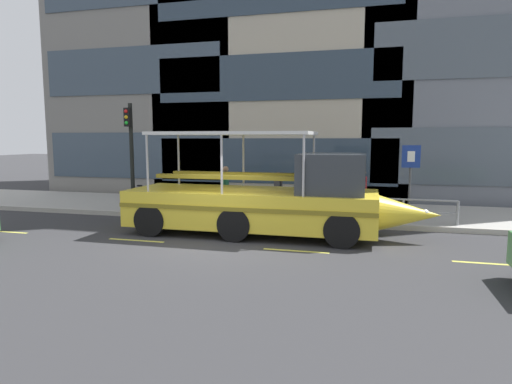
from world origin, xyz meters
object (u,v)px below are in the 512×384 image
Objects in this scene: pedestrian_near_bow at (362,188)px; pedestrian_mid_right at (226,183)px; duck_tour_boat at (269,200)px; parking_sign at (410,170)px; pedestrian_mid_left at (278,188)px; leaned_bicycle at (145,199)px; traffic_light_pole at (131,146)px.

pedestrian_mid_right is (-5.36, 0.34, 0.01)m from pedestrian_near_bow.
pedestrian_mid_right is at bearing 127.11° from duck_tour_boat.
parking_sign is 7.04m from pedestrian_mid_right.
pedestrian_near_bow is 3.25m from pedestrian_mid_left.
pedestrian_mid_right reaches higher than leaned_bicycle.
parking_sign is at bearing -20.31° from pedestrian_near_bow.
parking_sign reaches higher than pedestrian_mid_left.
traffic_light_pole is 0.43× the size of duck_tour_boat.
parking_sign is at bearing 29.54° from duck_tour_boat.
duck_tour_boat reaches higher than parking_sign.
duck_tour_boat is at bearing -150.46° from parking_sign.
leaned_bicycle is at bearing -170.88° from pedestrian_mid_left.
pedestrian_mid_right is (3.20, 0.79, 0.67)m from leaned_bicycle.
duck_tour_boat is (6.14, -2.28, -1.64)m from traffic_light_pole.
duck_tour_boat reaches higher than pedestrian_mid_left.
pedestrian_mid_right is at bearing -178.33° from pedestrian_mid_left.
traffic_light_pole reaches higher than leaned_bicycle.
pedestrian_near_bow is (8.56, 0.46, 0.66)m from leaned_bicycle.
parking_sign is 1.52× the size of pedestrian_near_bow.
pedestrian_mid_right is (-6.94, 0.92, -0.73)m from parking_sign.
pedestrian_mid_right is at bearing 172.43° from parking_sign.
pedestrian_near_bow is (-1.58, 0.58, -0.74)m from parking_sign.
pedestrian_near_bow is at bearing 4.98° from traffic_light_pole.
leaned_bicycle is 0.18× the size of duck_tour_boat.
pedestrian_mid_left is at bearing 97.07° from duck_tour_boat.
pedestrian_near_bow is 0.99× the size of pedestrian_mid_right.
pedestrian_mid_left is 0.88× the size of pedestrian_mid_right.
parking_sign is 1.51× the size of pedestrian_mid_right.
parking_sign is 10.24m from leaned_bicycle.
duck_tour_boat is at bearing -24.30° from leaned_bicycle.
traffic_light_pole reaches higher than duck_tour_boat.
pedestrian_mid_left is (-3.22, 0.40, -0.11)m from pedestrian_near_bow.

